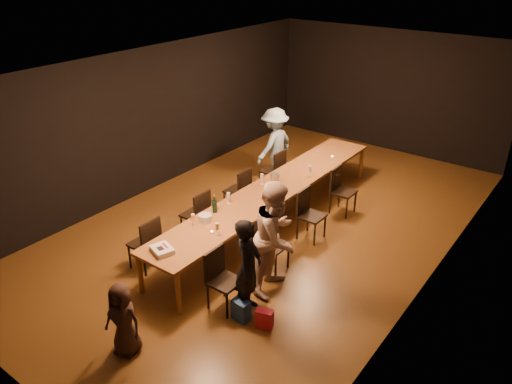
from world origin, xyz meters
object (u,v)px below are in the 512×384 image
Objects in this scene: man_blue at (275,145)px; child at (123,319)px; chair_left_1 at (195,214)px; champagne_bottle at (214,203)px; chair_right_0 at (225,281)px; woman_tan at (276,237)px; plate_stack at (205,218)px; chair_left_3 at (272,170)px; chair_right_3 at (344,191)px; woman_birthday at (248,267)px; chair_left_2 at (237,190)px; chair_left_0 at (144,243)px; chair_right_1 at (273,245)px; birthday_cake at (162,250)px; table at (273,191)px; chair_right_2 at (312,215)px; ice_bucket at (275,179)px.

man_blue is 5.77m from child.
child is at bearing -155.07° from chair_left_1.
chair_right_0 is at bearing -44.05° from champagne_bottle.
woman_tan is 1.34m from plate_stack.
chair_left_3 is 2.78× the size of champagne_bottle.
woman_tan is at bearing -144.10° from chair_left_3.
chair_right_3 is at bearing 70.13° from plate_stack.
chair_left_3 is 0.62× the size of woman_birthday.
chair_right_3 is at bearing -54.78° from chair_left_2.
chair_left_0 is 2.78× the size of champagne_bottle.
woman_birthday is at bearing 16.23° from chair_right_1.
chair_left_2 is at bearing -144.69° from chair_right_0.
chair_right_0 is at bearing 93.28° from woman_birthday.
chair_right_1 is 1.80m from birthday_cake.
man_blue is at bearing -154.03° from chair_right_0.
child is (-0.47, -5.05, 0.06)m from chair_right_3.
chair_right_1 is 2.08m from chair_left_2.
chair_right_1 is 4.26× the size of plate_stack.
plate_stack is (0.97, -3.36, -0.01)m from man_blue.
table is 0.88m from chair_right_2.
woman_tan is at bearing -100.27° from chair_left_1.
woman_birthday is at bearing 170.68° from woman_tan.
chair_right_1 is 1.00× the size of chair_left_2.
man_blue reaches higher than chair_left_0.
champagne_bottle reaches higher than plate_stack.
chair_left_0 is 1.90m from child.
plate_stack is (-1.03, -2.85, 0.35)m from chair_right_3.
chair_left_1 is 2.40m from chair_left_3.
child is at bearing -17.99° from chair_right_0.
woman_birthday is at bearing 5.06° from chair_right_3.
birthday_cake is at bearing 123.02° from woman_tan.
chair_left_0 is 4.13m from man_blue.
woman_birthday reaches higher than chair_right_0.
chair_left_0 is 1.00× the size of chair_left_1.
chair_right_0 is 1.32m from plate_stack.
chair_left_0 is 2.74m from ice_bucket.
birthday_cake is (0.77, -3.90, 0.32)m from chair_left_3.
chair_left_0 reaches higher than table.
chair_left_0 is at bearing -109.50° from table.
chair_right_1 is 1.18m from plate_stack.
man_blue is at bearing 106.31° from champagne_bottle.
ice_bucket is (-1.25, 2.45, 0.10)m from woman_birthday.
chair_right_0 is 1.00× the size of chair_left_2.
chair_right_2 is at bearing 69.26° from child.
woman_birthday is at bearing 7.74° from chair_right_2.
birthday_cake is 1.05m from plate_stack.
chair_left_0 is (-1.70, -3.60, 0.00)m from chair_right_3.
chair_right_2 is (0.00, 2.40, 0.00)m from chair_right_0.
woman_birthday reaches higher than chair_right_2.
chair_right_0 is 4.76× the size of ice_bucket.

